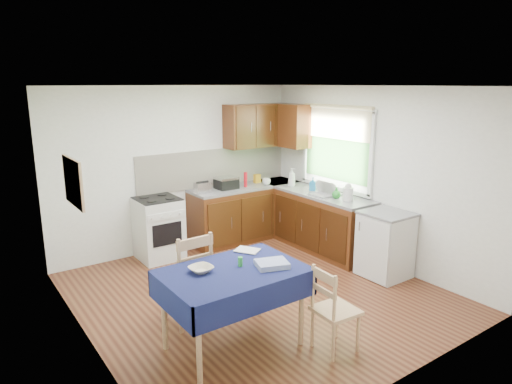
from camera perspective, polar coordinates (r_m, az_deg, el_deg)
floor at (r=5.78m, az=0.17°, el=-12.51°), size 4.20×4.20×0.00m
ceiling at (r=5.20m, az=0.19°, el=13.11°), size 4.00×4.20×0.02m
wall_back at (r=7.13m, az=-9.68°, el=2.91°), size 4.00×0.02×2.50m
wall_front at (r=3.91m, az=18.45°, el=-6.41°), size 4.00×0.02×2.50m
wall_left at (r=4.54m, az=-20.91°, el=-3.87°), size 0.02×4.20×2.50m
wall_right at (r=6.69m, az=14.28°, el=1.99°), size 0.02×4.20×2.50m
base_cabinets at (r=7.33m, az=3.11°, el=-3.23°), size 1.90×2.30×0.86m
worktop_back at (r=7.46m, az=-1.28°, el=0.67°), size 1.90×0.60×0.04m
worktop_right at (r=6.99m, az=8.46°, el=-0.36°), size 0.60×1.70×0.04m
worktop_corner at (r=7.83m, az=2.66°, el=1.28°), size 0.60×0.60×0.04m
splashback at (r=7.43m, az=-5.09°, el=3.08°), size 2.70×0.02×0.60m
upper_cabinets at (r=7.58m, az=1.68°, el=8.30°), size 1.20×0.85×0.70m
stove at (r=6.86m, az=-12.08°, el=-4.44°), size 0.60×0.61×0.92m
window at (r=7.07m, az=10.00°, el=6.10°), size 0.04×1.48×1.26m
fridge at (r=6.34m, az=15.86°, el=-6.33°), size 0.58×0.60×0.89m
corkboard at (r=4.74m, az=-21.85°, el=1.14°), size 0.04×0.62×0.47m
dining_table at (r=4.43m, az=-2.90°, el=-10.95°), size 1.33×0.90×0.81m
chair_far at (r=4.96m, az=-8.32°, el=-10.30°), size 0.47×0.47×1.03m
chair_near at (r=4.53m, az=9.54°, el=-14.00°), size 0.40×0.40×0.86m
toaster at (r=6.97m, az=-6.70°, el=0.55°), size 0.24×0.15×0.19m
sandwich_press at (r=7.24m, az=-3.73°, el=1.15°), size 0.32×0.28×0.19m
sauce_bottle at (r=7.34m, az=-1.32°, el=1.57°), size 0.05×0.05×0.24m
yellow_packet at (r=7.65m, az=0.14°, el=1.69°), size 0.11×0.08×0.14m
dish_rack at (r=6.91m, az=8.78°, el=-0.15°), size 0.44×0.34×0.21m
kettle at (r=6.62m, az=11.43°, el=-0.10°), size 0.15×0.15×0.25m
cup at (r=7.50m, az=1.32°, el=1.31°), size 0.15×0.15×0.11m
soap_bottle_a at (r=7.38m, az=4.49°, el=1.84°), size 0.16×0.16×0.30m
soap_bottle_b at (r=7.14m, az=7.11°, el=1.01°), size 0.13×0.13×0.21m
soap_bottle_c at (r=6.72m, az=10.02°, el=-0.10°), size 0.18×0.18×0.16m
plate_bowl at (r=4.36m, az=-6.89°, el=-9.56°), size 0.24×0.24×0.05m
book at (r=4.76m, az=-1.53°, el=-7.66°), size 0.28×0.30×0.02m
spice_jar at (r=4.45m, az=-1.98°, el=-8.69°), size 0.05×0.05×0.09m
tea_towel at (r=4.45m, az=2.01°, el=-8.98°), size 0.36×0.32×0.05m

